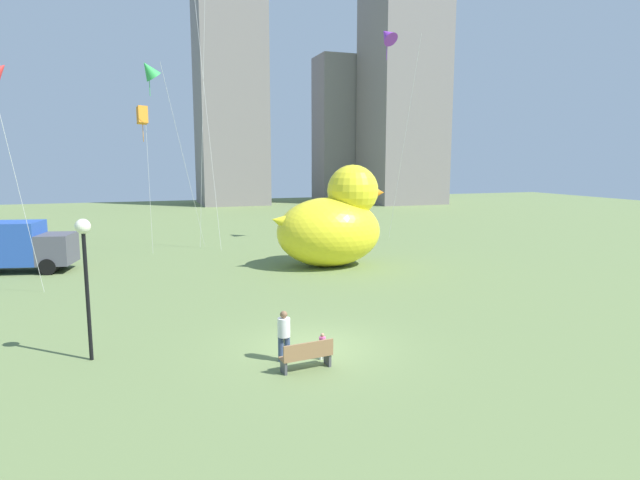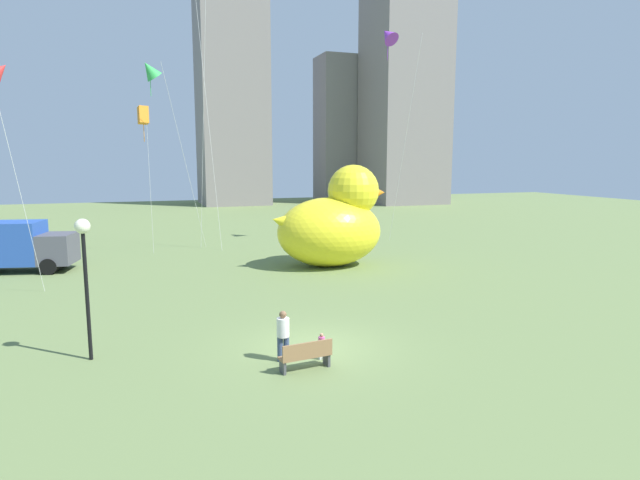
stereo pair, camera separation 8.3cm
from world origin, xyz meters
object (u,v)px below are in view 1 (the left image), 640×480
park_bench (307,355)px  kite_orange (142,116)px  person_adult (284,334)px  person_child (322,345)px  kite_purple (387,36)px  giant_inflatable_duck (333,223)px  kite_green (149,70)px  box_truck (13,247)px  lamppost (85,253)px

park_bench → kite_orange: kite_orange is taller
person_adult → person_child: person_adult is taller
kite_purple → kite_orange: 17.78m
park_bench → person_child: 0.97m
giant_inflatable_duck → kite_green: size_ratio=0.56×
kite_orange → kite_purple: bearing=-5.6°
person_adult → person_child: bearing=-13.8°
person_adult → kite_purple: 27.83m
park_bench → kite_green: size_ratio=0.13×
person_child → box_truck: size_ratio=0.13×
park_bench → kite_orange: (-3.89, 22.59, 8.63)m
kite_green → kite_orange: bearing=-115.1°
person_child → kite_purple: 27.72m
park_bench → lamppost: (-6.17, 3.05, 2.96)m
kite_orange → park_bench: bearing=-80.2°
lamppost → kite_orange: (2.27, 19.54, 5.67)m
lamppost → box_truck: size_ratio=0.69×
giant_inflatable_duck → kite_orange: kite_orange is taller
person_adult → kite_green: (-2.85, 22.92, 11.30)m
box_truck → kite_orange: size_ratio=0.66×
person_adult → person_child: (1.17, -0.29, -0.42)m
park_bench → kite_purple: size_ratio=0.10×
kite_purple → kite_green: kite_purple is taller
park_bench → lamppost: 7.49m
lamppost → kite_purple: (18.98, 17.91, 11.54)m
kite_purple → giant_inflatable_duck: bearing=-135.8°
park_bench → person_adult: 1.13m
person_child → kite_orange: size_ratio=0.09×
box_truck → kite_green: size_ratio=0.50×
giant_inflatable_duck → box_truck: (-17.62, 4.23, -1.10)m
person_child → kite_green: bearing=99.8°
giant_inflatable_duck → lamppost: (-12.56, -11.67, 0.88)m
kite_orange → lamppost: bearing=-96.6°
kite_purple → kite_green: (-16.11, 2.90, -2.78)m
lamppost → person_child: bearing=-19.2°
person_child → giant_inflatable_duck: bearing=68.0°
box_truck → kite_orange: kite_orange is taller
person_adult → kite_green: 25.71m
park_bench → kite_purple: (12.81, 20.96, 14.50)m
lamppost → park_bench: bearing=-26.3°
lamppost → box_truck: bearing=107.7°
person_child → kite_orange: kite_orange is taller
park_bench → kite_green: kite_green is taller
person_adult → lamppost: size_ratio=0.36×
park_bench → person_adult: person_adult is taller
kite_purple → person_child: bearing=-120.8°
box_truck → kite_green: 14.23m
box_truck → person_child: bearing=-56.8°
kite_orange → kite_green: 3.39m
giant_inflatable_duck → kite_green: bearing=136.7°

